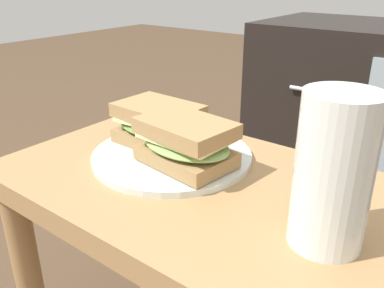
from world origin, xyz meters
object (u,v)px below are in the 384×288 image
sandwich_front (159,124)px  sandwich_back (186,142)px  plate (172,155)px  beer_glass (333,176)px

sandwich_front → sandwich_back: (0.08, -0.04, 0.00)m
plate → sandwich_back: (0.04, -0.02, 0.04)m
beer_glass → sandwich_back: bearing=169.0°
plate → sandwich_back: bearing=-22.7°
sandwich_back → sandwich_front: bearing=157.3°
sandwich_front → beer_glass: 0.32m
plate → beer_glass: 0.28m
plate → beer_glass: bearing=-12.9°
beer_glass → sandwich_front: bearing=165.7°
sandwich_back → beer_glass: 0.23m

